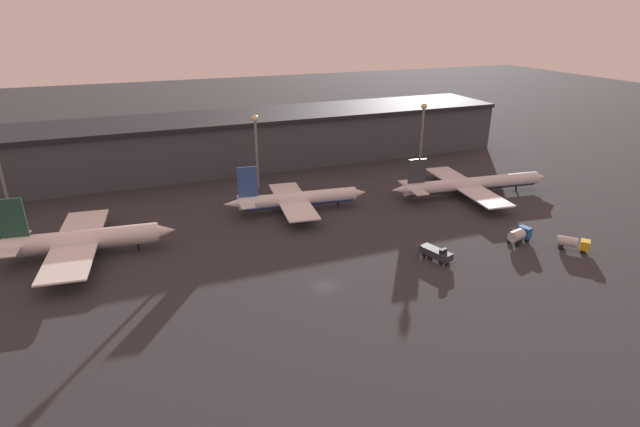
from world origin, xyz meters
TOP-DOWN VIEW (x-y plane):
  - ground at (0.00, 0.00)m, footprint 600.00×600.00m
  - terminal_building at (0.00, 79.56)m, footprint 180.14×25.82m
  - airplane_0 at (-41.01, 28.66)m, footprint 36.41×34.18m
  - airplane_1 at (6.93, 36.06)m, footprint 35.94×26.83m
  - airplane_2 at (53.72, 29.70)m, footprint 46.08×33.71m
  - service_vehicle_1 at (24.21, 1.33)m, footprint 4.27×7.11m
  - service_vehicle_2 at (52.76, -5.42)m, footprint 5.58×6.03m
  - service_vehicle_4 at (45.13, 1.57)m, footprint 5.71×3.65m
  - lamp_post_1 at (2.53, 56.00)m, footprint 1.80×1.80m
  - lamp_post_2 at (54.55, 56.00)m, footprint 1.80×1.80m

SIDE VIEW (x-z plane):
  - ground at x=0.00m, z-range 0.00..0.00m
  - service_vehicle_1 at x=24.21m, z-range -0.07..2.85m
  - service_vehicle_2 at x=52.76m, z-range 0.25..2.98m
  - service_vehicle_4 at x=45.13m, z-range 0.24..3.31m
  - airplane_2 at x=53.72m, z-range -2.58..8.59m
  - airplane_1 at x=6.93m, z-range -3.09..9.12m
  - airplane_0 at x=-41.01m, z-range -3.23..10.19m
  - terminal_building at x=0.00m, z-range 0.05..15.98m
  - lamp_post_2 at x=54.55m, z-range 3.12..23.26m
  - lamp_post_1 at x=2.53m, z-range 3.14..23.57m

